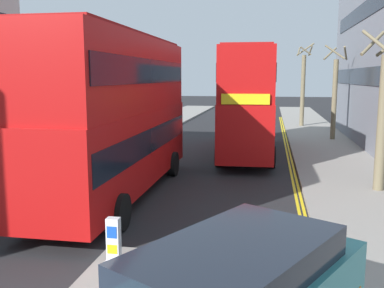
% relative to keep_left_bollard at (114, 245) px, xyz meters
% --- Properties ---
extents(sidewalk_right, '(4.00, 80.00, 0.14)m').
position_rel_keep_left_bollard_xyz_m(sidewalk_right, '(6.50, 11.69, -0.54)').
color(sidewalk_right, gray).
rests_on(sidewalk_right, ground).
extents(sidewalk_left, '(4.00, 80.00, 0.14)m').
position_rel_keep_left_bollard_xyz_m(sidewalk_left, '(-6.50, 11.69, -0.54)').
color(sidewalk_left, gray).
rests_on(sidewalk_left, ground).
extents(kerb_line_outer, '(0.10, 56.00, 0.01)m').
position_rel_keep_left_bollard_xyz_m(kerb_line_outer, '(4.40, 9.69, -0.60)').
color(kerb_line_outer, yellow).
rests_on(kerb_line_outer, ground).
extents(kerb_line_inner, '(0.10, 56.00, 0.01)m').
position_rel_keep_left_bollard_xyz_m(kerb_line_inner, '(4.24, 9.69, -0.60)').
color(kerb_line_inner, yellow).
rests_on(kerb_line_inner, ground).
extents(traffic_island, '(1.10, 2.20, 0.10)m').
position_rel_keep_left_bollard_xyz_m(traffic_island, '(0.00, 0.00, -0.56)').
color(traffic_island, gray).
rests_on(traffic_island, ground).
extents(keep_left_bollard, '(0.36, 0.28, 1.11)m').
position_rel_keep_left_bollard_xyz_m(keep_left_bollard, '(0.00, 0.00, 0.00)').
color(keep_left_bollard, silver).
rests_on(keep_left_bollard, traffic_island).
extents(double_decker_bus_away, '(2.84, 10.82, 5.64)m').
position_rel_keep_left_bollard_xyz_m(double_decker_bus_away, '(-2.00, 5.80, 2.42)').
color(double_decker_bus_away, '#B20F0F').
rests_on(double_decker_bus_away, ground).
extents(double_decker_bus_oncoming, '(3.11, 10.89, 5.64)m').
position_rel_keep_left_bollard_xyz_m(double_decker_bus_oncoming, '(2.01, 14.91, 2.42)').
color(double_decker_bus_oncoming, '#B20F0F').
rests_on(double_decker_bus_oncoming, ground).
extents(street_tree_near, '(1.57, 1.68, 6.09)m').
position_rel_keep_left_bollard_xyz_m(street_tree_near, '(7.34, 20.84, 2.42)').
color(street_tree_near, '#6B6047').
rests_on(street_tree_near, sidewalk_right).
extents(street_tree_mid, '(1.93, 2.00, 5.84)m').
position_rel_keep_left_bollard_xyz_m(street_tree_mid, '(7.21, 7.76, 2.33)').
color(street_tree_mid, '#6B6047').
rests_on(street_tree_mid, sidewalk_right).
extents(street_tree_far, '(1.46, 1.48, 6.87)m').
position_rel_keep_left_bollard_xyz_m(street_tree_far, '(5.88, 28.65, 2.76)').
color(street_tree_far, '#6B6047').
rests_on(street_tree_far, sidewalk_right).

